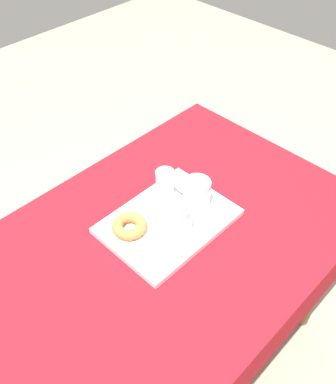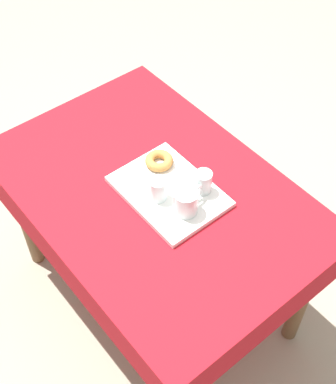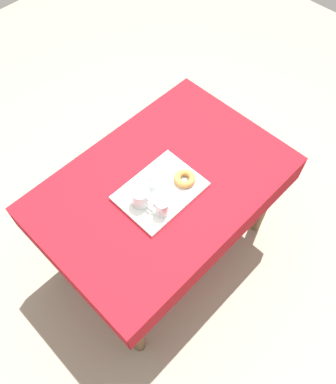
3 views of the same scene
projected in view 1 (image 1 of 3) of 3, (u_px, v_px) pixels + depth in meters
ground_plane at (166, 350)px, 1.84m from camera, size 6.00×6.00×0.00m
dining_table at (165, 258)px, 1.39m from camera, size 1.24×0.84×0.75m
serving_tray at (168, 221)px, 1.35m from camera, size 0.39×0.29×0.02m
tea_mug_left at (196, 193)px, 1.36m from camera, size 0.09×0.13×0.09m
water_glass_near at (182, 219)px, 1.29m from camera, size 0.06×0.06×0.09m
water_glass_far at (165, 183)px, 1.40m from camera, size 0.06×0.06×0.09m
donut_plate_left at (130, 230)px, 1.31m from camera, size 0.12×0.12×0.01m
sugar_donut_left at (129, 226)px, 1.29m from camera, size 0.11×0.11×0.03m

